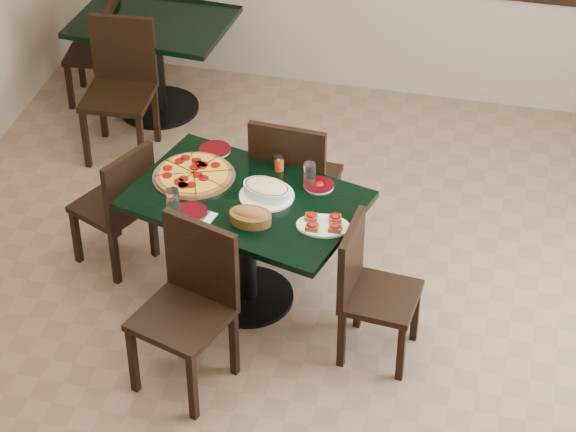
% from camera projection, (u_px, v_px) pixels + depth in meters
% --- Properties ---
extents(floor, '(5.50, 5.50, 0.00)m').
position_uv_depth(floor, '(291.00, 322.00, 6.56)').
color(floor, '#7E6249').
rests_on(floor, ground).
extents(room_shell, '(5.50, 5.50, 5.50)m').
position_uv_depth(room_shell, '(514.00, 27.00, 7.01)').
color(room_shell, silver).
rests_on(room_shell, floor).
extents(main_table, '(1.44, 1.12, 0.75)m').
position_uv_depth(main_table, '(246.00, 223.00, 6.39)').
color(main_table, black).
rests_on(main_table, floor).
extents(back_table, '(1.15, 0.87, 0.75)m').
position_uv_depth(back_table, '(155.00, 47.00, 8.14)').
color(back_table, black).
rests_on(back_table, floor).
extents(chair_far, '(0.49, 0.49, 1.00)m').
position_uv_depth(chair_far, '(293.00, 179.00, 6.75)').
color(chair_far, black).
rests_on(chair_far, floor).
extents(chair_near, '(0.57, 0.57, 0.96)m').
position_uv_depth(chair_near, '(191.00, 297.00, 5.92)').
color(chair_near, black).
rests_on(chair_near, floor).
extents(chair_right, '(0.43, 0.43, 0.85)m').
position_uv_depth(chair_right, '(368.00, 285.00, 6.11)').
color(chair_right, black).
rests_on(chair_right, floor).
extents(chair_left, '(0.52, 0.52, 0.85)m').
position_uv_depth(chair_left, '(120.00, 202.00, 6.72)').
color(chair_left, black).
rests_on(chair_left, floor).
extents(back_chair_near, '(0.48, 0.48, 0.97)m').
position_uv_depth(back_chair_near, '(121.00, 80.00, 7.72)').
color(back_chair_near, black).
rests_on(back_chair_near, floor).
extents(back_chair_left, '(0.42, 0.42, 0.82)m').
position_uv_depth(back_chair_left, '(102.00, 46.00, 8.30)').
color(back_chair_left, black).
rests_on(back_chair_left, floor).
extents(pepperoni_pizza, '(0.48, 0.48, 0.04)m').
position_uv_depth(pepperoni_pizza, '(194.00, 175.00, 6.43)').
color(pepperoni_pizza, '#ADADB4').
rests_on(pepperoni_pizza, main_table).
extents(lasagna_casserole, '(0.32, 0.31, 0.09)m').
position_uv_depth(lasagna_casserole, '(267.00, 190.00, 6.26)').
color(lasagna_casserole, white).
rests_on(lasagna_casserole, main_table).
extents(bread_basket, '(0.24, 0.17, 0.10)m').
position_uv_depth(bread_basket, '(251.00, 216.00, 6.08)').
color(bread_basket, brown).
rests_on(bread_basket, main_table).
extents(bruschetta_platter, '(0.31, 0.23, 0.05)m').
position_uv_depth(bruschetta_platter, '(323.00, 224.00, 6.05)').
color(bruschetta_platter, white).
rests_on(bruschetta_platter, main_table).
extents(side_plate_near, '(0.19, 0.19, 0.02)m').
position_uv_depth(side_plate_near, '(191.00, 212.00, 6.16)').
color(side_plate_near, white).
rests_on(side_plate_near, main_table).
extents(side_plate_far_r, '(0.17, 0.17, 0.03)m').
position_uv_depth(side_plate_far_r, '(319.00, 185.00, 6.36)').
color(side_plate_far_r, white).
rests_on(side_plate_far_r, main_table).
extents(side_plate_far_l, '(0.19, 0.19, 0.02)m').
position_uv_depth(side_plate_far_l, '(215.00, 149.00, 6.65)').
color(side_plate_far_l, white).
rests_on(side_plate_far_l, main_table).
extents(napkin_setting, '(0.17, 0.17, 0.01)m').
position_uv_depth(napkin_setting, '(201.00, 218.00, 6.13)').
color(napkin_setting, white).
rests_on(napkin_setting, main_table).
extents(water_glass_a, '(0.07, 0.07, 0.15)m').
position_uv_depth(water_glass_a, '(309.00, 175.00, 6.33)').
color(water_glass_a, white).
rests_on(water_glass_a, main_table).
extents(water_glass_b, '(0.07, 0.07, 0.16)m').
position_uv_depth(water_glass_b, '(173.00, 202.00, 6.11)').
color(water_glass_b, white).
rests_on(water_glass_b, main_table).
extents(pepper_shaker, '(0.06, 0.06, 0.09)m').
position_uv_depth(pepper_shaker, '(279.00, 163.00, 6.47)').
color(pepper_shaker, '#A92D12').
rests_on(pepper_shaker, main_table).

